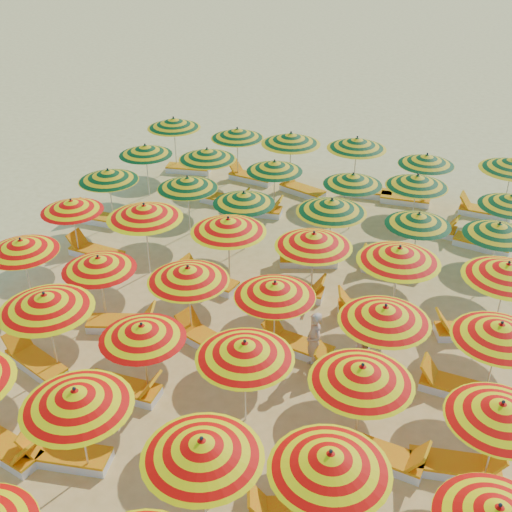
% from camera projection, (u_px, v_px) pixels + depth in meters
% --- Properties ---
extents(ground, '(120.00, 120.00, 0.00)m').
position_uv_depth(ground, '(250.00, 318.00, 16.71)').
color(ground, '#F3CA6C').
rests_on(ground, ground).
extents(umbrella_8, '(2.70, 2.70, 2.17)m').
position_uv_depth(umbrella_8, '(76.00, 398.00, 11.37)').
color(umbrella_8, silver).
rests_on(umbrella_8, ground).
extents(umbrella_9, '(2.50, 2.50, 2.17)m').
position_uv_depth(umbrella_9, '(202.00, 448.00, 10.36)').
color(umbrella_9, silver).
rests_on(umbrella_9, ground).
extents(umbrella_10, '(2.22, 2.22, 2.15)m').
position_uv_depth(umbrella_10, '(330.00, 461.00, 10.16)').
color(umbrella_10, silver).
rests_on(umbrella_10, ground).
extents(umbrella_13, '(2.65, 2.65, 2.22)m').
position_uv_depth(umbrella_13, '(45.00, 302.00, 13.90)').
color(umbrella_13, silver).
rests_on(umbrella_13, ground).
extents(umbrella_14, '(2.16, 2.16, 1.95)m').
position_uv_depth(umbrella_14, '(142.00, 332.00, 13.37)').
color(umbrella_14, silver).
rests_on(umbrella_14, ground).
extents(umbrella_15, '(2.32, 2.32, 2.12)m').
position_uv_depth(umbrella_15, '(245.00, 350.00, 12.62)').
color(umbrella_15, silver).
rests_on(umbrella_15, ground).
extents(umbrella_16, '(2.48, 2.48, 2.14)m').
position_uv_depth(umbrella_16, '(362.00, 374.00, 11.97)').
color(umbrella_16, silver).
rests_on(umbrella_16, ground).
extents(umbrella_17, '(2.36, 2.36, 2.06)m').
position_uv_depth(umbrella_17, '(501.00, 411.00, 11.23)').
color(umbrella_17, silver).
rests_on(umbrella_17, ground).
extents(umbrella_18, '(2.41, 2.41, 2.00)m').
position_uv_depth(umbrella_18, '(21.00, 246.00, 16.44)').
color(umbrella_18, silver).
rests_on(umbrella_18, ground).
extents(umbrella_19, '(2.21, 2.21, 1.95)m').
position_uv_depth(umbrella_19, '(99.00, 263.00, 15.77)').
color(umbrella_19, silver).
rests_on(umbrella_19, ground).
extents(umbrella_20, '(2.00, 2.00, 2.09)m').
position_uv_depth(umbrella_20, '(188.00, 274.00, 15.12)').
color(umbrella_20, silver).
rests_on(umbrella_20, ground).
extents(umbrella_21, '(2.45, 2.45, 2.03)m').
position_uv_depth(umbrella_21, '(275.00, 289.00, 14.64)').
color(umbrella_21, silver).
rests_on(umbrella_21, ground).
extents(umbrella_22, '(2.20, 2.20, 2.13)m').
position_uv_depth(umbrella_22, '(385.00, 314.00, 13.66)').
color(umbrella_22, silver).
rests_on(umbrella_22, ground).
extents(umbrella_23, '(2.60, 2.60, 2.10)m').
position_uv_depth(umbrella_23, '(500.00, 331.00, 13.17)').
color(umbrella_23, silver).
rests_on(umbrella_23, ground).
extents(umbrella_24, '(2.10, 2.10, 1.93)m').
position_uv_depth(umbrella_24, '(71.00, 206.00, 18.64)').
color(umbrella_24, silver).
rests_on(umbrella_24, ground).
extents(umbrella_25, '(2.33, 2.33, 2.25)m').
position_uv_depth(umbrella_25, '(144.00, 211.00, 17.67)').
color(umbrella_25, silver).
rests_on(umbrella_25, ground).
extents(umbrella_26, '(2.38, 2.38, 2.18)m').
position_uv_depth(umbrella_26, '(228.00, 225.00, 17.10)').
color(umbrella_26, silver).
rests_on(umbrella_26, ground).
extents(umbrella_27, '(2.43, 2.43, 2.15)m').
position_uv_depth(umbrella_27, '(314.00, 240.00, 16.46)').
color(umbrella_27, silver).
rests_on(umbrella_27, ground).
extents(umbrella_28, '(2.32, 2.32, 2.20)m').
position_uv_depth(umbrella_28, '(399.00, 254.00, 15.71)').
color(umbrella_28, silver).
rests_on(umbrella_28, ground).
extents(umbrella_29, '(2.51, 2.51, 2.20)m').
position_uv_depth(umbrella_29, '(508.00, 271.00, 15.05)').
color(umbrella_29, silver).
rests_on(umbrella_29, ground).
extents(umbrella_30, '(2.10, 2.10, 2.04)m').
position_uv_depth(umbrella_30, '(108.00, 175.00, 20.35)').
color(umbrella_30, silver).
rests_on(umbrella_30, ground).
extents(umbrella_31, '(2.13, 2.13, 2.02)m').
position_uv_depth(umbrella_31, '(187.00, 183.00, 19.85)').
color(umbrella_31, silver).
rests_on(umbrella_31, ground).
extents(umbrella_32, '(2.31, 2.31, 1.98)m').
position_uv_depth(umbrella_32, '(244.00, 198.00, 18.99)').
color(umbrella_32, silver).
rests_on(umbrella_32, ground).
extents(umbrella_33, '(2.35, 2.35, 2.15)m').
position_uv_depth(umbrella_33, '(332.00, 206.00, 18.17)').
color(umbrella_33, silver).
rests_on(umbrella_33, ground).
extents(umbrella_34, '(2.28, 2.28, 1.96)m').
position_uv_depth(umbrella_34, '(419.00, 219.00, 17.83)').
color(umbrella_34, silver).
rests_on(umbrella_34, ground).
extents(umbrella_35, '(2.34, 2.34, 1.98)m').
position_uv_depth(umbrella_35, '(499.00, 229.00, 17.26)').
color(umbrella_35, silver).
rests_on(umbrella_35, ground).
extents(umbrella_36, '(2.35, 2.35, 1.99)m').
position_uv_depth(umbrella_36, '(145.00, 150.00, 22.39)').
color(umbrella_36, silver).
rests_on(umbrella_36, ground).
extents(umbrella_37, '(2.60, 2.60, 2.09)m').
position_uv_depth(umbrella_37, '(207.00, 154.00, 21.80)').
color(umbrella_37, silver).
rests_on(umbrella_37, ground).
extents(umbrella_38, '(2.46, 2.46, 1.98)m').
position_uv_depth(umbrella_38, '(275.00, 166.00, 21.12)').
color(umbrella_38, silver).
rests_on(umbrella_38, ground).
extents(umbrella_39, '(2.17, 2.17, 1.99)m').
position_uv_depth(umbrella_39, '(353.00, 179.00, 20.15)').
color(umbrella_39, silver).
rests_on(umbrella_39, ground).
extents(umbrella_40, '(2.34, 2.34, 2.07)m').
position_uv_depth(umbrella_40, '(417.00, 181.00, 19.88)').
color(umbrella_40, silver).
rests_on(umbrella_40, ground).
extents(umbrella_41, '(2.34, 2.34, 1.99)m').
position_uv_depth(umbrella_41, '(511.00, 201.00, 18.81)').
color(umbrella_41, silver).
rests_on(umbrella_41, ground).
extents(umbrella_42, '(2.29, 2.29, 2.16)m').
position_uv_depth(umbrella_42, '(174.00, 123.00, 24.42)').
color(umbrella_42, silver).
rests_on(umbrella_42, ground).
extents(umbrella_43, '(2.27, 2.27, 2.09)m').
position_uv_depth(umbrella_43, '(237.00, 133.00, 23.61)').
color(umbrella_43, silver).
rests_on(umbrella_43, ground).
extents(umbrella_44, '(2.72, 2.72, 2.25)m').
position_uv_depth(umbrella_44, '(291.00, 138.00, 22.71)').
color(umbrella_44, silver).
rests_on(umbrella_44, ground).
extents(umbrella_45, '(2.48, 2.48, 2.22)m').
position_uv_depth(umbrella_45, '(357.00, 143.00, 22.38)').
color(umbrella_45, silver).
rests_on(umbrella_45, ground).
extents(umbrella_46, '(2.13, 2.13, 2.01)m').
position_uv_depth(umbrella_46, '(427.00, 160.00, 21.56)').
color(umbrella_46, silver).
rests_on(umbrella_46, ground).
extents(lounger_5, '(1.82, 0.96, 0.69)m').
position_uv_depth(lounger_5, '(6.00, 448.00, 12.66)').
color(lounger_5, white).
rests_on(lounger_5, ground).
extents(lounger_6, '(1.80, 0.83, 0.69)m').
position_uv_depth(lounger_6, '(65.00, 455.00, 12.51)').
color(lounger_6, white).
rests_on(lounger_6, ground).
extents(lounger_10, '(1.83, 1.16, 0.69)m').
position_uv_depth(lounger_10, '(35.00, 362.00, 14.95)').
color(lounger_10, white).
rests_on(lounger_10, ground).
extents(lounger_11, '(1.74, 0.59, 0.69)m').
position_uv_depth(lounger_11, '(125.00, 388.00, 14.16)').
color(lounger_11, white).
rests_on(lounger_11, ground).
extents(lounger_12, '(1.80, 0.82, 0.69)m').
position_uv_depth(lounger_12, '(383.00, 456.00, 12.50)').
color(lounger_12, white).
rests_on(lounger_12, ground).
extents(lounger_13, '(1.80, 0.82, 0.69)m').
position_uv_depth(lounger_13, '(457.00, 466.00, 12.28)').
color(lounger_13, white).
rests_on(lounger_13, ground).
extents(lounger_14, '(1.83, 1.07, 0.69)m').
position_uv_depth(lounger_14, '(123.00, 323.00, 16.26)').
color(lounger_14, white).
rests_on(lounger_14, ground).
extents(lounger_15, '(1.82, 1.18, 0.69)m').
position_uv_depth(lounger_15, '(207.00, 340.00, 15.65)').
color(lounger_15, white).
rests_on(lounger_15, ground).
extents(lounger_16, '(1.81, 0.89, 0.69)m').
position_uv_depth(lounger_16, '(296.00, 345.00, 15.49)').
color(lounger_16, white).
rests_on(lounger_16, ground).
extents(lounger_17, '(1.75, 0.64, 0.69)m').
position_uv_depth(lounger_17, '(351.00, 372.00, 14.64)').
color(lounger_17, white).
rests_on(lounger_17, ground).
extents(lounger_18, '(1.78, 0.74, 0.69)m').
position_uv_depth(lounger_18, '(457.00, 388.00, 14.19)').
color(lounger_18, white).
rests_on(lounger_18, ground).
extents(lounger_19, '(1.79, 0.76, 0.69)m').
position_uv_depth(lounger_19, '(96.00, 252.00, 19.39)').
color(lounger_19, white).
rests_on(lounger_19, ground).
extents(lounger_20, '(1.81, 0.92, 0.69)m').
position_uv_depth(lounger_20, '(207.00, 281.00, 18.01)').
color(lounger_20, white).
rests_on(lounger_20, ground).
extents(lounger_21, '(1.77, 0.69, 0.69)m').
position_uv_depth(lounger_21, '(294.00, 291.00, 17.55)').
color(lounger_21, white).
rests_on(lounger_21, ground).
extents(lounger_22, '(1.82, 1.03, 0.69)m').
position_uv_depth(lounger_22, '(369.00, 309.00, 16.82)').
color(lounger_22, white).
rests_on(lounger_22, ground).
extents(lounger_23, '(1.83, 1.11, 0.69)m').
position_uv_depth(lounger_23, '(468.00, 331.00, 15.98)').
color(lounger_23, white).
rests_on(lounger_23, ground).
extents(lounger_24, '(1.73, 0.59, 0.69)m').
position_uv_depth(lounger_24, '(99.00, 218.00, 21.37)').
color(lounger_24, white).
rests_on(lounger_24, ground).
extents(lounger_25, '(1.83, 1.09, 0.69)m').
position_uv_depth(lounger_25, '(307.00, 259.00, 19.02)').
color(lounger_25, white).
rests_on(lounger_25, ground).
extents(lounger_26, '(1.73, 0.59, 0.69)m').
position_uv_depth(lounger_26, '(390.00, 268.00, 18.61)').
color(lounger_26, white).
rests_on(lounger_26, ground).
extents(lounger_27, '(1.79, 0.77, 0.69)m').
position_uv_depth(lounger_27, '(226.00, 200.00, 22.57)').
color(lounger_27, white).
rests_on(lounger_27, ground).
extents(lounger_28, '(1.78, 0.75, 0.69)m').
position_uv_depth(lounger_28, '(258.00, 210.00, 21.88)').
color(lounger_28, white).
rests_on(lounger_28, ground).
extents(lounger_29, '(1.79, 0.81, 0.69)m').
position_uv_depth(lounger_29, '(430.00, 228.00, 20.75)').
color(lounger_29, white).
rests_on(lounger_29, ground).
extents(lounger_30, '(1.81, 0.92, 0.69)m').
position_uv_depth(lounger_30, '(484.00, 244.00, 19.82)').
color(lounger_30, white).
rests_on(lounger_30, ground).
extents(lounger_31, '(1.80, 0.84, 0.69)m').
position_uv_depth(lounger_31, '(190.00, 168.00, 25.07)').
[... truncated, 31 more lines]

